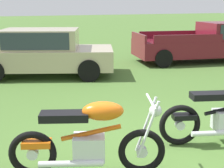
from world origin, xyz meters
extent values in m
plane|color=#476B2D|center=(0.00, 0.00, 0.00)|extent=(120.00, 120.00, 0.00)
torus|color=black|center=(-0.47, -0.38, 0.31)|extent=(0.60, 0.32, 0.61)
torus|color=black|center=(-1.75, 0.17, 0.31)|extent=(0.60, 0.32, 0.61)
cylinder|color=silver|center=(-0.47, -0.38, 0.31)|extent=(0.17, 0.15, 0.14)
cylinder|color=silver|center=(-1.75, 0.17, 0.31)|extent=(0.17, 0.15, 0.14)
cylinder|color=silver|center=(-0.38, -0.32, 0.64)|extent=(0.27, 0.14, 0.75)
cylinder|color=silver|center=(-0.45, -0.49, 0.64)|extent=(0.27, 0.14, 0.75)
cube|color=silver|center=(-1.09, -0.11, 0.38)|extent=(0.49, 0.43, 0.32)
cylinder|color=orange|center=(-1.06, -0.13, 0.58)|extent=(0.73, 0.36, 0.22)
ellipsoid|color=orange|center=(-0.93, -0.18, 0.87)|extent=(0.58, 0.44, 0.24)
cube|color=black|center=(-1.37, 0.00, 0.81)|extent=(0.65, 0.46, 0.10)
cube|color=orange|center=(-1.70, 0.15, 0.45)|extent=(0.40, 0.31, 0.08)
cylinder|color=silver|center=(-0.38, -0.42, 0.98)|extent=(0.28, 0.60, 0.03)
sphere|color=silver|center=(-0.32, -0.44, 0.86)|extent=(0.21, 0.21, 0.16)
cylinder|color=silver|center=(-1.36, -0.17, 0.24)|extent=(0.77, 0.39, 0.08)
torus|color=black|center=(0.50, 0.08, 0.33)|extent=(0.65, 0.31, 0.66)
cylinder|color=silver|center=(0.50, 0.08, 0.33)|extent=(0.17, 0.14, 0.14)
cube|color=black|center=(0.93, -0.07, 0.79)|extent=(0.65, 0.43, 0.10)
cube|color=black|center=(0.56, 0.06, 0.47)|extent=(0.40, 0.29, 0.08)
cylinder|color=silver|center=(0.95, -0.25, 0.24)|extent=(0.78, 0.35, 0.08)
cube|color=#BCAD8C|center=(-0.13, 5.88, 0.55)|extent=(4.48, 3.31, 0.60)
cube|color=#BCAD8C|center=(-0.27, 5.94, 1.13)|extent=(2.72, 2.41, 0.60)
cube|color=#2D3842|center=(-0.27, 5.94, 1.15)|extent=(2.43, 2.31, 0.48)
cylinder|color=black|center=(1.45, 6.13, 0.32)|extent=(0.67, 0.46, 0.64)
cylinder|color=black|center=(0.77, 4.56, 0.32)|extent=(0.67, 0.46, 0.64)
cylinder|color=black|center=(-1.02, 7.20, 0.32)|extent=(0.67, 0.46, 0.64)
cube|color=maroon|center=(5.92, 5.69, 0.55)|extent=(5.48, 2.93, 0.60)
cube|color=maroon|center=(5.15, 6.72, 0.99)|extent=(2.55, 0.69, 0.28)
cube|color=maroon|center=(4.76, 5.11, 0.99)|extent=(2.55, 0.69, 0.28)
cube|color=maroon|center=(3.42, 6.29, 0.99)|extent=(0.47, 1.63, 0.28)
cylinder|color=black|center=(4.26, 6.93, 0.32)|extent=(0.67, 0.36, 0.64)
cylinder|color=black|center=(3.87, 5.34, 0.32)|extent=(0.67, 0.36, 0.64)
camera|label=1|loc=(-2.40, -3.48, 2.14)|focal=49.33mm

